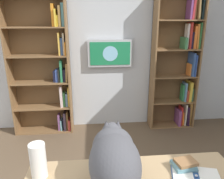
{
  "coord_description": "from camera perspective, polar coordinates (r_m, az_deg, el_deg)",
  "views": [
    {
      "loc": [
        0.28,
        1.39,
        1.82
      ],
      "look_at": [
        0.04,
        -1.15,
        0.99
      ],
      "focal_mm": 35.22,
      "sensor_mm": 36.0,
      "label": 1
    }
  ],
  "objects": [
    {
      "name": "open_binder",
      "position": [
        1.74,
        21.01,
        -20.38
      ],
      "size": [
        0.38,
        0.3,
        0.02
      ],
      "color": "#335999",
      "rests_on": "desk"
    },
    {
      "name": "wall_back",
      "position": [
        3.67,
        -1.02,
        10.66
      ],
      "size": [
        4.52,
        0.06,
        2.7
      ],
      "primitive_type": "cube",
      "color": "silver",
      "rests_on": "ground"
    },
    {
      "name": "desk_book_stack",
      "position": [
        1.78,
        18.3,
        -18.09
      ],
      "size": [
        0.19,
        0.15,
        0.07
      ],
      "color": "#6699A8",
      "rests_on": "desk"
    },
    {
      "name": "bookshelf_right",
      "position": [
        3.62,
        -16.59,
        4.76
      ],
      "size": [
        0.92,
        0.28,
        2.12
      ],
      "color": "brown",
      "rests_on": "ground"
    },
    {
      "name": "bookshelf_left",
      "position": [
        3.82,
        17.33,
        6.35
      ],
      "size": [
        0.76,
        0.28,
        2.24
      ],
      "color": "brown",
      "rests_on": "ground"
    },
    {
      "name": "wall_mounted_tv",
      "position": [
        3.59,
        -0.51,
        9.37
      ],
      "size": [
        0.72,
        0.07,
        0.44
      ],
      "color": "#B7B7BC"
    },
    {
      "name": "paper_towel_roll",
      "position": [
        1.66,
        -18.61,
        -17.11
      ],
      "size": [
        0.11,
        0.11,
        0.26
      ],
      "primitive_type": "cylinder",
      "color": "white",
      "rests_on": "desk"
    },
    {
      "name": "cat",
      "position": [
        1.48,
        0.56,
        -17.33
      ],
      "size": [
        0.33,
        0.66,
        0.39
      ],
      "color": "#4C4C51",
      "rests_on": "desk"
    }
  ]
}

